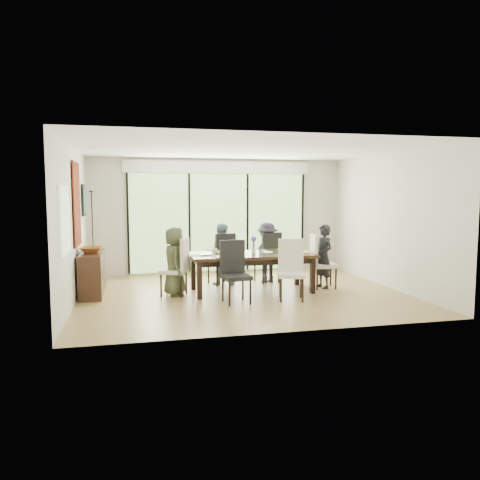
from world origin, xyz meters
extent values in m
cube|color=brown|center=(0.00, 0.00, -0.01)|extent=(6.00, 5.00, 0.01)
cube|color=white|center=(0.00, 0.00, 2.71)|extent=(6.00, 5.00, 0.01)
cube|color=beige|center=(0.00, 2.51, 1.35)|extent=(6.00, 0.02, 2.70)
cube|color=beige|center=(0.00, -2.51, 1.35)|extent=(6.00, 0.02, 2.70)
cube|color=silver|center=(-3.01, 0.00, 1.35)|extent=(0.02, 5.00, 2.70)
cube|color=beige|center=(3.01, 0.00, 1.35)|extent=(0.02, 5.00, 2.70)
cube|color=#598C3F|center=(0.00, 2.47, 1.20)|extent=(4.20, 0.02, 2.30)
cube|color=white|center=(0.00, 2.46, 2.50)|extent=(4.40, 0.06, 0.28)
cube|color=black|center=(-2.10, 2.46, 1.20)|extent=(0.05, 0.04, 2.30)
cube|color=black|center=(-0.70, 2.46, 1.20)|extent=(0.05, 0.04, 2.30)
cube|color=black|center=(0.70, 2.46, 1.20)|extent=(0.05, 0.04, 2.30)
cube|color=black|center=(2.10, 2.46, 1.20)|extent=(0.05, 0.04, 2.30)
cube|color=#8CAD7F|center=(-2.97, -1.20, 1.50)|extent=(0.02, 0.90, 1.00)
cube|color=brown|center=(0.00, 3.40, -0.05)|extent=(6.00, 1.80, 0.10)
cube|color=brown|center=(0.00, 4.20, 0.55)|extent=(6.00, 0.08, 0.06)
sphere|color=#14380F|center=(-1.80, 5.20, 1.44)|extent=(3.20, 3.20, 3.20)
sphere|color=#14380F|center=(0.40, 5.80, 1.80)|extent=(4.00, 4.00, 4.00)
sphere|color=#14380F|center=(2.20, 5.00, 1.26)|extent=(2.80, 2.80, 2.80)
sphere|color=#14380F|center=(-0.60, 6.50, 1.62)|extent=(3.60, 3.60, 3.60)
cube|color=black|center=(0.22, 0.19, 0.71)|extent=(2.37, 1.09, 0.06)
cube|color=black|center=(0.22, 0.19, 0.62)|extent=(2.17, 0.89, 0.10)
cube|color=black|center=(-0.86, -0.24, 0.34)|extent=(0.09, 0.09, 0.68)
cube|color=black|center=(1.30, -0.24, 0.34)|extent=(0.09, 0.09, 0.68)
cube|color=black|center=(-0.86, 0.62, 0.34)|extent=(0.09, 0.09, 0.68)
cube|color=black|center=(1.30, 0.62, 0.34)|extent=(0.09, 0.09, 0.68)
imported|color=#3C462E|center=(-1.26, 0.19, 0.64)|extent=(0.39, 0.60, 1.27)
imported|color=black|center=(1.70, 0.19, 0.64)|extent=(0.51, 0.67, 1.27)
imported|color=#6F85A1|center=(-0.23, 1.02, 0.64)|extent=(0.65, 0.47, 1.27)
imported|color=#231D2C|center=(0.77, 1.02, 0.64)|extent=(0.66, 0.50, 1.27)
cube|color=#B0C647|center=(-0.73, 0.19, 0.74)|extent=(0.43, 0.32, 0.01)
cube|color=#9BB440|center=(1.17, 0.19, 0.74)|extent=(0.43, 0.32, 0.01)
cube|color=#96A93C|center=(-0.23, 0.59, 0.74)|extent=(0.43, 0.32, 0.01)
cube|color=#88B13F|center=(0.77, 0.59, 0.74)|extent=(0.43, 0.32, 0.01)
cube|color=white|center=(-0.33, -0.11, 0.74)|extent=(0.43, 0.32, 0.01)
cube|color=black|center=(-0.13, 0.54, 0.75)|extent=(0.26, 0.18, 0.01)
cube|color=black|center=(0.72, 0.54, 0.75)|extent=(0.24, 0.17, 0.01)
cube|color=white|center=(0.92, 0.14, 0.74)|extent=(0.30, 0.22, 0.00)
cube|color=white|center=(-0.33, -0.11, 0.76)|extent=(0.26, 0.26, 0.02)
cube|color=#CB5D17|center=(-0.33, -0.11, 0.78)|extent=(0.20, 0.20, 0.01)
cylinder|color=silver|center=(0.27, 0.24, 0.80)|extent=(0.08, 0.08, 0.12)
cylinder|color=#337226|center=(0.27, 0.24, 0.92)|extent=(0.04, 0.04, 0.16)
sphere|color=#554FC7|center=(0.27, 0.24, 1.02)|extent=(0.11, 0.11, 0.11)
imported|color=silver|center=(-0.63, 0.09, 0.75)|extent=(0.39, 0.33, 0.03)
imported|color=white|center=(-0.48, 0.34, 0.79)|extent=(0.17, 0.17, 0.09)
imported|color=white|center=(0.37, 0.09, 0.79)|extent=(0.12, 0.12, 0.09)
imported|color=white|center=(1.02, 0.29, 0.79)|extent=(0.16, 0.16, 0.09)
imported|color=white|center=(0.47, 0.24, 0.75)|extent=(0.17, 0.23, 0.02)
cube|color=black|center=(-2.76, 0.64, 0.40)|extent=(0.40, 1.42, 0.80)
imported|color=brown|center=(-2.76, 0.54, 0.85)|extent=(0.42, 0.42, 0.10)
cylinder|color=black|center=(-2.76, 0.99, 0.82)|extent=(0.09, 0.09, 0.04)
cylinder|color=black|center=(-2.76, 0.99, 1.38)|extent=(0.02, 0.02, 1.11)
cylinder|color=black|center=(-2.76, 0.99, 1.93)|extent=(0.09, 0.09, 0.03)
cylinder|color=silver|center=(-2.76, 0.99, 1.98)|extent=(0.03, 0.03, 0.09)
cube|color=#992D16|center=(-2.97, 0.40, 1.70)|extent=(0.02, 1.00, 1.50)
cube|color=black|center=(-2.97, 1.70, 1.75)|extent=(0.03, 0.55, 0.65)
cube|color=#195250|center=(-2.95, 1.70, 1.75)|extent=(0.01, 0.45, 0.55)
camera|label=1|loc=(-2.02, -8.44, 1.91)|focal=35.00mm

